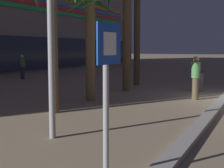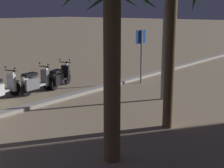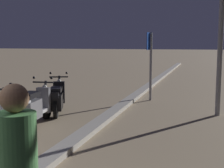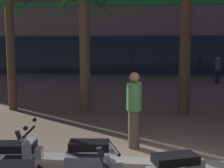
% 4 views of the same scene
% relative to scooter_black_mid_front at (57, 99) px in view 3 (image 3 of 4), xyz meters
% --- Properties ---
extents(scooter_black_mid_front, '(1.68, 0.83, 1.17)m').
position_rel_scooter_black_mid_front_xyz_m(scooter_black_mid_front, '(0.00, 0.00, 0.00)').
color(scooter_black_mid_front, black).
rests_on(scooter_black_mid_front, ground).
extents(scooter_grey_tail_end, '(1.72, 0.56, 1.17)m').
position_rel_scooter_black_mid_front_xyz_m(scooter_grey_tail_end, '(1.33, 0.05, 0.02)').
color(scooter_grey_tail_end, black).
rests_on(scooter_grey_tail_end, ground).
extents(crossing_sign, '(0.60, 0.15, 2.40)m').
position_rel_scooter_black_mid_front_xyz_m(crossing_sign, '(-2.99, 2.16, 1.06)').
color(crossing_sign, '#939399').
rests_on(crossing_sign, ground).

